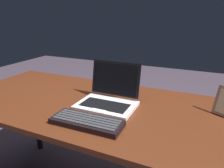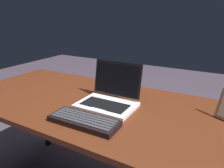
% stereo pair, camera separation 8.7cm
% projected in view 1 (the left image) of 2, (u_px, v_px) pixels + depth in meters
% --- Properties ---
extents(desk, '(1.78, 0.76, 0.76)m').
position_uv_depth(desk, '(99.00, 116.00, 1.19)').
color(desk, '#512311').
rests_on(desk, ground).
extents(laptop_front, '(0.31, 0.25, 0.22)m').
position_uv_depth(laptop_front, '(109.00, 97.00, 1.14)').
color(laptop_front, silver).
rests_on(laptop_front, desk).
extents(external_keyboard, '(0.34, 0.13, 0.03)m').
position_uv_depth(external_keyboard, '(87.00, 122.00, 0.94)').
color(external_keyboard, black).
rests_on(external_keyboard, desk).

